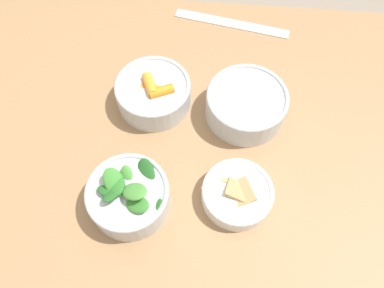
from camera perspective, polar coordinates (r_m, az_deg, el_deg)
The scene contains 7 objects.
ground_plane at distance 1.51m, azimuth -2.17°, elevation -12.79°, with size 10.00×10.00×0.00m, color gray.
dining_table at distance 0.92m, azimuth -3.47°, elevation -2.11°, with size 1.24×0.86×0.74m.
bowl_carrots at distance 0.85m, azimuth -5.93°, elevation 7.79°, with size 0.17×0.17×0.08m.
bowl_greens at distance 0.73m, azimuth -9.64°, elevation -7.75°, with size 0.16×0.16×0.11m.
bowl_beans_hotdog at distance 0.83m, azimuth 8.22°, elevation 5.88°, with size 0.18×0.18×0.07m.
bowl_cookies at distance 0.74m, azimuth 6.86°, elevation -7.47°, with size 0.14×0.14×0.05m.
ruler at distance 1.04m, azimuth 6.06°, elevation 17.78°, with size 0.30×0.08×0.00m.
Camera 1 is at (0.09, -0.40, 1.45)m, focal length 35.00 mm.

